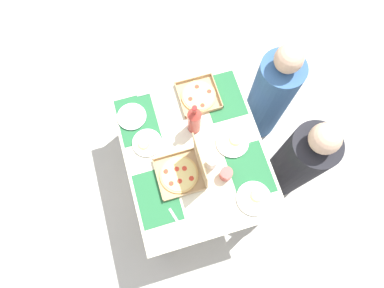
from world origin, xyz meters
TOP-DOWN VIEW (x-y plane):
  - ground_plane at (0.00, 0.00)m, footprint 6.00×6.00m
  - dining_table at (0.00, 0.00)m, footprint 1.24×0.92m
  - placemat_near_left at (-0.28, -0.31)m, footprint 0.36×0.26m
  - placemat_near_right at (0.28, -0.31)m, footprint 0.36×0.26m
  - placemat_far_left at (-0.28, 0.31)m, footprint 0.36×0.26m
  - placemat_far_right at (0.28, 0.31)m, footprint 0.36×0.26m
  - pizza_box_center at (0.18, -0.11)m, footprint 0.28×0.29m
  - pizza_box_corner_left at (-0.33, 0.14)m, footprint 0.28×0.28m
  - plate_near_right at (-0.30, -0.34)m, footprint 0.20×0.20m
  - plate_near_left at (0.46, 0.27)m, footprint 0.22×0.22m
  - plate_middle at (0.07, 0.26)m, footprint 0.22×0.22m
  - plate_far_right at (-0.09, -0.29)m, footprint 0.20×0.20m
  - soda_bottle at (-0.11, 0.05)m, footprint 0.09×0.09m
  - cup_dark at (0.27, 0.15)m, footprint 0.08×0.08m
  - cup_red at (0.17, 0.08)m, footprint 0.07×0.07m
  - fork_by_near_right at (0.46, -0.23)m, footprint 0.19×0.07m
  - fork_by_near_left at (-0.45, -0.18)m, footprint 0.02×0.19m
  - diner_left_seat at (-0.28, 0.72)m, footprint 0.32×0.32m
  - diner_right_seat at (0.28, 0.72)m, footprint 0.32×0.32m

SIDE VIEW (x-z plane):
  - ground_plane at x=0.00m, z-range 0.00..0.00m
  - diner_left_seat at x=-0.28m, z-range -0.06..1.08m
  - diner_right_seat at x=0.28m, z-range -0.06..1.09m
  - dining_table at x=0.00m, z-range 0.25..1.01m
  - placemat_near_left at x=-0.28m, z-range 0.76..0.76m
  - placemat_near_right at x=0.28m, z-range 0.76..0.76m
  - placemat_far_left at x=-0.28m, z-range 0.76..0.76m
  - placemat_far_right at x=0.28m, z-range 0.76..0.76m
  - fork_by_near_right at x=0.46m, z-range 0.76..0.76m
  - fork_by_near_left at x=-0.45m, z-range 0.76..0.76m
  - plate_near_right at x=-0.30m, z-range 0.76..0.77m
  - plate_middle at x=0.07m, z-range 0.75..0.78m
  - plate_near_left at x=0.46m, z-range 0.75..0.78m
  - plate_far_right at x=-0.09m, z-range 0.75..0.78m
  - pizza_box_corner_left at x=-0.33m, z-range 0.75..0.79m
  - cup_dark at x=0.27m, z-range 0.76..0.85m
  - pizza_box_center at x=0.18m, z-range 0.65..0.97m
  - cup_red at x=0.17m, z-range 0.76..0.87m
  - soda_bottle at x=-0.11m, z-range 0.73..1.05m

